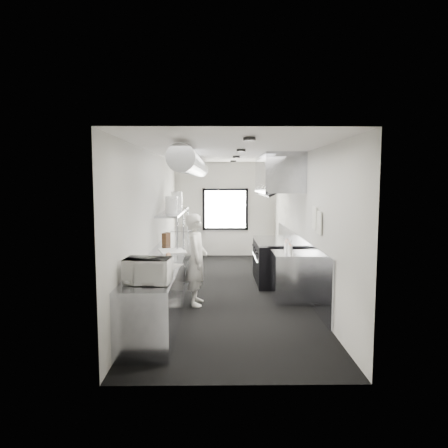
{
  "coord_description": "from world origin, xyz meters",
  "views": [
    {
      "loc": [
        -0.19,
        -8.35,
        2.24
      ],
      "look_at": [
        -0.09,
        -0.2,
        1.39
      ],
      "focal_mm": 33.28,
      "sensor_mm": 36.0,
      "label": 1
    }
  ],
  "objects_px": {
    "line_cook": "(196,259)",
    "squeeze_bottle_e": "(286,245)",
    "deli_tub_a": "(144,270)",
    "plate_stack_d": "(177,200)",
    "pass_shelf": "(175,212)",
    "plate_stack_c": "(175,203)",
    "prep_counter": "(169,274)",
    "knife_block": "(166,238)",
    "plate_stack_a": "(172,206)",
    "squeeze_bottle_a": "(291,251)",
    "cutting_board": "(172,251)",
    "far_work_table": "(185,245)",
    "squeeze_bottle_c": "(286,248)",
    "range": "(274,261)",
    "squeeze_bottle_d": "(288,246)",
    "small_plate": "(168,258)",
    "plate_stack_b": "(171,204)",
    "bottle_station": "(290,276)",
    "deli_tub_b": "(140,274)",
    "microwave": "(148,271)",
    "exhaust_hood": "(278,174)",
    "squeeze_bottle_b": "(289,249)"
  },
  "relations": [
    {
      "from": "squeeze_bottle_a",
      "to": "cutting_board",
      "type": "bearing_deg",
      "value": 167.34
    },
    {
      "from": "squeeze_bottle_c",
      "to": "squeeze_bottle_e",
      "type": "height_order",
      "value": "squeeze_bottle_e"
    },
    {
      "from": "knife_block",
      "to": "plate_stack_c",
      "type": "xyz_separation_m",
      "value": [
        0.13,
        0.75,
        0.71
      ]
    },
    {
      "from": "deli_tub_a",
      "to": "plate_stack_d",
      "type": "distance_m",
      "value": 4.19
    },
    {
      "from": "deli_tub_a",
      "to": "plate_stack_c",
      "type": "distance_m",
      "value": 3.66
    },
    {
      "from": "cutting_board",
      "to": "plate_stack_d",
      "type": "xyz_separation_m",
      "value": [
        -0.14,
        2.26,
        0.87
      ]
    },
    {
      "from": "line_cook",
      "to": "squeeze_bottle_a",
      "type": "relative_size",
      "value": 9.15
    },
    {
      "from": "bottle_station",
      "to": "plate_stack_b",
      "type": "bearing_deg",
      "value": 150.1
    },
    {
      "from": "deli_tub_a",
      "to": "squeeze_bottle_a",
      "type": "height_order",
      "value": "squeeze_bottle_a"
    },
    {
      "from": "far_work_table",
      "to": "squeeze_bottle_d",
      "type": "height_order",
      "value": "squeeze_bottle_d"
    },
    {
      "from": "exhaust_hood",
      "to": "plate_stack_b",
      "type": "bearing_deg",
      "value": -179.1
    },
    {
      "from": "pass_shelf",
      "to": "prep_counter",
      "type": "bearing_deg",
      "value": -88.44
    },
    {
      "from": "line_cook",
      "to": "squeeze_bottle_e",
      "type": "distance_m",
      "value": 1.81
    },
    {
      "from": "plate_stack_d",
      "to": "plate_stack_c",
      "type": "bearing_deg",
      "value": -87.26
    },
    {
      "from": "microwave",
      "to": "prep_counter",
      "type": "bearing_deg",
      "value": 95.73
    },
    {
      "from": "exhaust_hood",
      "to": "cutting_board",
      "type": "distance_m",
      "value": 2.91
    },
    {
      "from": "pass_shelf",
      "to": "deli_tub_a",
      "type": "bearing_deg",
      "value": -91.56
    },
    {
      "from": "cutting_board",
      "to": "knife_block",
      "type": "height_order",
      "value": "knife_block"
    },
    {
      "from": "line_cook",
      "to": "plate_stack_d",
      "type": "bearing_deg",
      "value": 13.32
    },
    {
      "from": "range",
      "to": "bottle_station",
      "type": "xyz_separation_m",
      "value": [
        0.11,
        -1.4,
        -0.02
      ]
    },
    {
      "from": "exhaust_hood",
      "to": "plate_stack_a",
      "type": "bearing_deg",
      "value": -169.21
    },
    {
      "from": "line_cook",
      "to": "deli_tub_b",
      "type": "distance_m",
      "value": 1.83
    },
    {
      "from": "pass_shelf",
      "to": "plate_stack_d",
      "type": "height_order",
      "value": "plate_stack_d"
    },
    {
      "from": "plate_stack_b",
      "to": "knife_block",
      "type": "bearing_deg",
      "value": -112.25
    },
    {
      "from": "plate_stack_a",
      "to": "pass_shelf",
      "type": "bearing_deg",
      "value": 91.63
    },
    {
      "from": "prep_counter",
      "to": "pass_shelf",
      "type": "relative_size",
      "value": 2.0
    },
    {
      "from": "squeeze_bottle_a",
      "to": "squeeze_bottle_b",
      "type": "height_order",
      "value": "squeeze_bottle_b"
    },
    {
      "from": "knife_block",
      "to": "plate_stack_d",
      "type": "relative_size",
      "value": 0.57
    },
    {
      "from": "exhaust_hood",
      "to": "knife_block",
      "type": "bearing_deg",
      "value": -173.69
    },
    {
      "from": "squeeze_bottle_e",
      "to": "prep_counter",
      "type": "bearing_deg",
      "value": -177.48
    },
    {
      "from": "squeeze_bottle_d",
      "to": "cutting_board",
      "type": "bearing_deg",
      "value": 179.75
    },
    {
      "from": "prep_counter",
      "to": "deli_tub_b",
      "type": "relative_size",
      "value": 43.04
    },
    {
      "from": "bottle_station",
      "to": "plate_stack_d",
      "type": "xyz_separation_m",
      "value": [
        -2.36,
        2.42,
        1.33
      ]
    },
    {
      "from": "squeeze_bottle_c",
      "to": "squeeze_bottle_d",
      "type": "relative_size",
      "value": 0.91
    },
    {
      "from": "deli_tub_a",
      "to": "cutting_board",
      "type": "relative_size",
      "value": 0.22
    },
    {
      "from": "range",
      "to": "small_plate",
      "type": "bearing_deg",
      "value": -137.67
    },
    {
      "from": "bottle_station",
      "to": "squeeze_bottle_d",
      "type": "distance_m",
      "value": 0.57
    },
    {
      "from": "range",
      "to": "cutting_board",
      "type": "xyz_separation_m",
      "value": [
        -2.12,
        -1.23,
        0.44
      ]
    },
    {
      "from": "cutting_board",
      "to": "plate_stack_a",
      "type": "relative_size",
      "value": 2.01
    },
    {
      "from": "squeeze_bottle_c",
      "to": "cutting_board",
      "type": "bearing_deg",
      "value": 176.22
    },
    {
      "from": "deli_tub_a",
      "to": "plate_stack_c",
      "type": "bearing_deg",
      "value": 88.49
    },
    {
      "from": "knife_block",
      "to": "squeeze_bottle_b",
      "type": "relative_size",
      "value": 1.28
    },
    {
      "from": "far_work_table",
      "to": "squeeze_bottle_c",
      "type": "xyz_separation_m",
      "value": [
        2.22,
        -3.87,
        0.54
      ]
    },
    {
      "from": "knife_block",
      "to": "plate_stack_a",
      "type": "xyz_separation_m",
      "value": [
        0.15,
        -0.17,
        0.7
      ]
    },
    {
      "from": "exhaust_hood",
      "to": "deli_tub_a",
      "type": "relative_size",
      "value": 16.64
    },
    {
      "from": "prep_counter",
      "to": "plate_stack_d",
      "type": "height_order",
      "value": "plate_stack_d"
    },
    {
      "from": "line_cook",
      "to": "squeeze_bottle_c",
      "type": "distance_m",
      "value": 1.7
    },
    {
      "from": "pass_shelf",
      "to": "squeeze_bottle_d",
      "type": "bearing_deg",
      "value": -33.61
    },
    {
      "from": "prep_counter",
      "to": "range",
      "type": "relative_size",
      "value": 3.75
    },
    {
      "from": "range",
      "to": "knife_block",
      "type": "xyz_separation_m",
      "value": [
        -2.35,
        -0.27,
        0.55
      ]
    }
  ]
}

